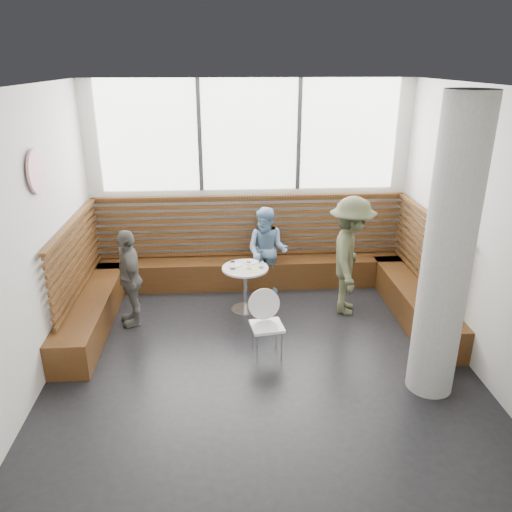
{
  "coord_description": "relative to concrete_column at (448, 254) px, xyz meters",
  "views": [
    {
      "loc": [
        -0.41,
        -5.17,
        3.44
      ],
      "look_at": [
        0.0,
        1.0,
        1.0
      ],
      "focal_mm": 35.0,
      "sensor_mm": 36.0,
      "label": 1
    }
  ],
  "objects": [
    {
      "name": "plate_far",
      "position": [
        -1.9,
        2.15,
        -0.91
      ],
      "size": [
        0.22,
        0.22,
        0.02
      ],
      "primitive_type": "cylinder",
      "color": "white",
      "rests_on": "cafe_table"
    },
    {
      "name": "child_back",
      "position": [
        -1.61,
        2.6,
        -0.91
      ],
      "size": [
        0.81,
        0.73,
        1.37
      ],
      "primitive_type": "imported",
      "rotation": [
        0.0,
        0.0,
        -0.38
      ],
      "color": "#729CC7",
      "rests_on": "ground"
    },
    {
      "name": "plate_near",
      "position": [
        -2.12,
        2.05,
        -0.91
      ],
      "size": [
        0.19,
        0.19,
        0.01
      ],
      "primitive_type": "cylinder",
      "color": "white",
      "rests_on": "cafe_table"
    },
    {
      "name": "room",
      "position": [
        -1.85,
        0.6,
        0.0
      ],
      "size": [
        5.0,
        5.0,
        3.2
      ],
      "color": "silver",
      "rests_on": "ground"
    },
    {
      "name": "child_left",
      "position": [
        -3.56,
        1.72,
        -0.92
      ],
      "size": [
        0.54,
        0.86,
        1.36
      ],
      "primitive_type": "imported",
      "rotation": [
        0.0,
        0.0,
        -1.29
      ],
      "color": "#605E57",
      "rests_on": "ground"
    },
    {
      "name": "glass_mid",
      "position": [
        -1.93,
        1.91,
        -0.86
      ],
      "size": [
        0.07,
        0.07,
        0.11
      ],
      "primitive_type": "cylinder",
      "color": "white",
      "rests_on": "cafe_table"
    },
    {
      "name": "cafe_chair",
      "position": [
        -1.77,
        0.81,
        -1.12
      ],
      "size": [
        0.4,
        0.39,
        0.83
      ],
      "rotation": [
        0.0,
        0.0,
        0.15
      ],
      "color": "white",
      "rests_on": "ground"
    },
    {
      "name": "glass_left",
      "position": [
        -2.16,
        1.93,
        -0.86
      ],
      "size": [
        0.07,
        0.07,
        0.11
      ],
      "primitive_type": "cylinder",
      "color": "white",
      "rests_on": "cafe_table"
    },
    {
      "name": "menu_card",
      "position": [
        -1.88,
        1.84,
        -0.92
      ],
      "size": [
        0.23,
        0.17,
        0.0
      ],
      "primitive_type": "cube",
      "rotation": [
        0.0,
        0.0,
        0.09
      ],
      "color": "#A5C64C",
      "rests_on": "cafe_table"
    },
    {
      "name": "cafe_table",
      "position": [
        -1.98,
        1.97,
        -1.11
      ],
      "size": [
        0.66,
        0.66,
        0.68
      ],
      "color": "silver",
      "rests_on": "ground"
    },
    {
      "name": "concrete_column",
      "position": [
        0.0,
        0.0,
        0.0
      ],
      "size": [
        0.5,
        0.5,
        3.2
      ],
      "primitive_type": "cylinder",
      "color": "gray",
      "rests_on": "ground"
    },
    {
      "name": "wall_art",
      "position": [
        -4.31,
        1.0,
        0.7
      ],
      "size": [
        0.03,
        0.5,
        0.5
      ],
      "primitive_type": "cylinder",
      "rotation": [
        0.0,
        1.57,
        0.0
      ],
      "color": "white",
      "rests_on": "room"
    },
    {
      "name": "booth",
      "position": [
        -1.85,
        2.37,
        -1.19
      ],
      "size": [
        5.0,
        2.5,
        1.44
      ],
      "color": "#432710",
      "rests_on": "ground"
    },
    {
      "name": "adult_man",
      "position": [
        -0.5,
        1.86,
        -0.74
      ],
      "size": [
        0.91,
        1.24,
        1.71
      ],
      "primitive_type": "imported",
      "rotation": [
        0.0,
        0.0,
        1.3
      ],
      "color": "#4C5035",
      "rests_on": "ground"
    },
    {
      "name": "glass_right",
      "position": [
        -1.75,
        1.95,
        -0.87
      ],
      "size": [
        0.07,
        0.07,
        0.1
      ],
      "primitive_type": "cylinder",
      "color": "white",
      "rests_on": "cafe_table"
    }
  ]
}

